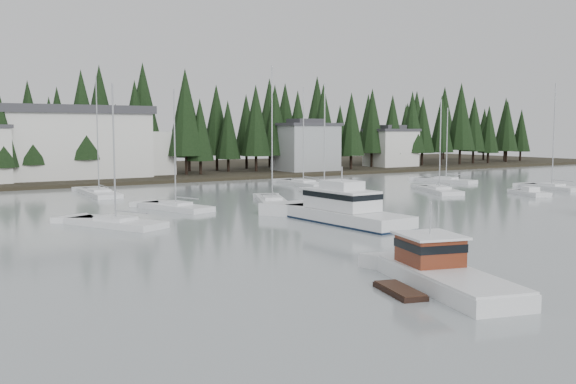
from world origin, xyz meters
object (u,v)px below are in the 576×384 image
object	(u,v)px
sailboat_4	(324,195)
sailboat_2	(552,189)
runabout_1	(333,205)
runabout_2	(530,194)
lobster_boat_brown	(442,277)
sailboat_0	(99,194)
house_east_a	(306,146)
harbor_inn	(78,143)
house_east_b	(391,147)
sailboat_10	(176,209)
sailboat_1	(116,225)
sailboat_6	(272,202)
cabin_cruiser_center	(345,213)
sailboat_7	(446,182)
sailboat_5	(439,192)
sailboat_8	(303,185)

from	to	relation	value
sailboat_4	sailboat_2	bearing A→B (deg)	-92.81
runabout_1	runabout_2	bearing A→B (deg)	-90.30
sailboat_2	lobster_boat_brown	bearing A→B (deg)	125.69
sailboat_0	runabout_2	xyz separation A→B (m)	(43.36, -27.87, 0.06)
house_east_a	harbor_inn	size ratio (longest dim) A/B	0.36
house_east_a	lobster_boat_brown	world-z (taller)	house_east_a
house_east_b	sailboat_10	size ratio (longest dim) A/B	0.78
house_east_a	house_east_b	bearing A→B (deg)	5.19
sailboat_1	sailboat_10	world-z (taller)	sailboat_10
runabout_1	sailboat_10	bearing A→B (deg)	75.83
house_east_b	sailboat_2	world-z (taller)	sailboat_2
house_east_a	sailboat_6	distance (m)	48.28
house_east_b	sailboat_1	distance (m)	84.88
cabin_cruiser_center	sailboat_10	distance (m)	18.20
runabout_2	runabout_1	bearing A→B (deg)	100.00
sailboat_4	lobster_boat_brown	bearing A→B (deg)	166.56
sailboat_1	sailboat_4	size ratio (longest dim) A/B	0.87
sailboat_7	house_east_b	bearing A→B (deg)	-36.89
harbor_inn	sailboat_2	distance (m)	68.45
sailboat_0	sailboat_5	size ratio (longest dim) A/B	1.21
sailboat_8	runabout_1	size ratio (longest dim) A/B	2.18
cabin_cruiser_center	sailboat_5	bearing A→B (deg)	-63.05
house_east_a	sailboat_4	world-z (taller)	sailboat_4
house_east_b	sailboat_7	distance (m)	33.75
sailboat_6	sailboat_7	xyz separation A→B (m)	(36.36, 9.99, -0.03)
sailboat_5	sailboat_6	distance (m)	23.92
sailboat_5	sailboat_10	size ratio (longest dim) A/B	0.99
lobster_boat_brown	sailboat_5	distance (m)	50.00
house_east_b	harbor_inn	size ratio (longest dim) A/B	0.32
sailboat_6	sailboat_7	bearing A→B (deg)	-50.47
house_east_a	harbor_inn	world-z (taller)	harbor_inn
house_east_a	sailboat_6	xyz separation A→B (m)	(-29.73, -37.73, -4.82)
house_east_a	house_east_b	distance (m)	22.10
sailboat_4	house_east_a	bearing A→B (deg)	-15.99
house_east_b	sailboat_8	bearing A→B (deg)	-148.03
lobster_boat_brown	sailboat_0	world-z (taller)	sailboat_0
house_east_b	sailboat_2	distance (m)	47.35
harbor_inn	sailboat_1	world-z (taller)	sailboat_1
sailboat_7	runabout_2	bearing A→B (deg)	153.18
sailboat_4	sailboat_7	xyz separation A→B (m)	(26.90, 6.27, -0.02)
house_east_a	sailboat_7	xyz separation A→B (m)	(6.63, -27.74, -4.84)
house_east_b	cabin_cruiser_center	bearing A→B (deg)	-134.32
runabout_2	harbor_inn	bearing A→B (deg)	55.86
sailboat_0	sailboat_5	bearing A→B (deg)	-115.06
sailboat_7	sailboat_8	bearing A→B (deg)	61.83
sailboat_1	sailboat_8	xyz separation A→B (m)	(34.41, 24.03, 0.01)
cabin_cruiser_center	lobster_boat_brown	bearing A→B (deg)	152.32
harbor_inn	lobster_boat_brown	bearing A→B (deg)	-91.87
house_east_a	sailboat_0	distance (m)	47.03
sailboat_0	sailboat_10	distance (m)	18.25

